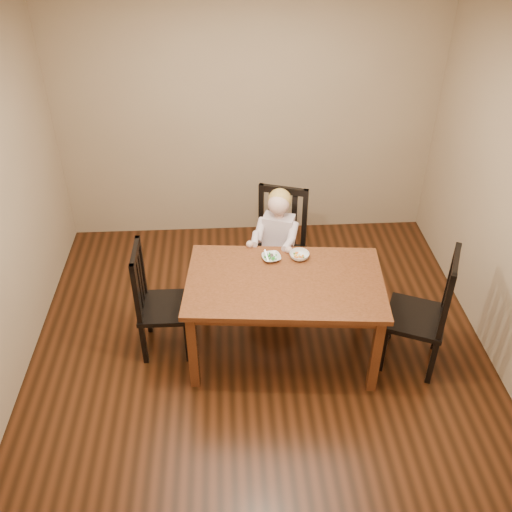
{
  "coord_description": "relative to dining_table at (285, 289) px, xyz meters",
  "views": [
    {
      "loc": [
        -0.24,
        -3.64,
        3.62
      ],
      "look_at": [
        -0.02,
        0.25,
        0.83
      ],
      "focal_mm": 40.0,
      "sensor_mm": 36.0,
      "label": 1
    }
  ],
  "objects": [
    {
      "name": "dining_table",
      "position": [
        0.0,
        0.0,
        0.0
      ],
      "size": [
        1.67,
        1.09,
        0.8
      ],
      "rotation": [
        0.0,
        0.0,
        -0.09
      ],
      "color": "#452410",
      "rests_on": "room"
    },
    {
      "name": "chair_right",
      "position": [
        1.13,
        -0.18,
        -0.16
      ],
      "size": [
        0.62,
        0.63,
        1.12
      ],
      "rotation": [
        0.0,
        0.0,
        1.15
      ],
      "color": "black",
      "rests_on": "room"
    },
    {
      "name": "toddler",
      "position": [
        0.01,
        0.77,
        -0.0
      ],
      "size": [
        0.49,
        0.55,
        0.64
      ],
      "primitive_type": null,
      "rotation": [
        0.0,
        0.0,
        2.83
      ],
      "color": "beige",
      "rests_on": "chair_child"
    },
    {
      "name": "fork",
      "position": [
        -0.13,
        0.27,
        0.14
      ],
      "size": [
        0.03,
        0.11,
        0.04
      ],
      "rotation": [
        0.0,
        0.0,
        0.19
      ],
      "color": "silver",
      "rests_on": "bowl_peas"
    },
    {
      "name": "bowl_peas",
      "position": [
        -0.09,
        0.29,
        0.11
      ],
      "size": [
        0.18,
        0.18,
        0.04
      ],
      "primitive_type": "imported",
      "rotation": [
        0.0,
        0.0,
        0.19
      ],
      "color": "silver",
      "rests_on": "dining_table"
    },
    {
      "name": "bowl_veg",
      "position": [
        0.15,
        0.3,
        0.12
      ],
      "size": [
        0.21,
        0.21,
        0.05
      ],
      "primitive_type": "imported",
      "rotation": [
        0.0,
        0.0,
        -0.34
      ],
      "color": "silver",
      "rests_on": "dining_table"
    },
    {
      "name": "chair_left",
      "position": [
        -1.06,
        0.14,
        -0.2
      ],
      "size": [
        0.43,
        0.45,
        1.04
      ],
      "rotation": [
        0.0,
        0.0,
        -1.57
      ],
      "color": "black",
      "rests_on": "room"
    },
    {
      "name": "chair_child",
      "position": [
        0.03,
        0.82,
        -0.17
      ],
      "size": [
        0.6,
        0.59,
        1.12
      ],
      "rotation": [
        0.0,
        0.0,
        2.83
      ],
      "color": "black",
      "rests_on": "room"
    },
    {
      "name": "room",
      "position": [
        -0.2,
        0.05,
        0.65
      ],
      "size": [
        4.01,
        4.01,
        2.71
      ],
      "color": "#44200E",
      "rests_on": "ground"
    }
  ]
}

